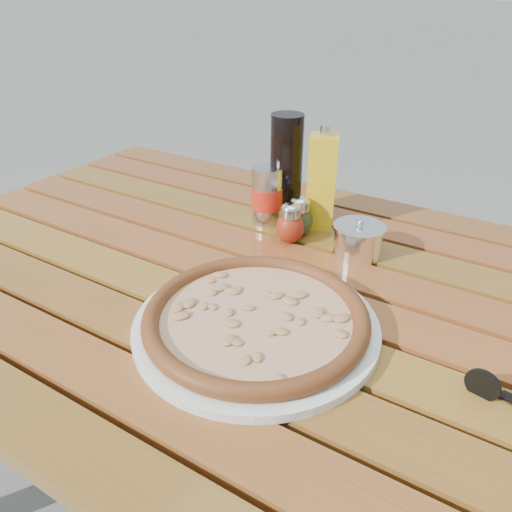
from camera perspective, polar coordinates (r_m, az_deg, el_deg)
The scene contains 10 objects.
table at distance 0.91m, azimuth -0.67°, elevation -6.35°, with size 1.40×0.90×0.75m.
plate at distance 0.74m, azimuth 0.00°, elevation -7.94°, with size 0.36×0.36×0.01m, color white.
pizza at distance 0.73m, azimuth 0.00°, elevation -6.96°, with size 0.39×0.39×0.03m.
pepper_shaker at distance 0.96m, azimuth 3.95°, elevation 3.71°, with size 0.06×0.06×0.08m.
oregano_shaker at distance 0.99m, azimuth 4.97°, elevation 4.48°, with size 0.06×0.06×0.08m.
dark_bottle at distance 1.04m, azimuth 3.47°, elevation 9.97°, with size 0.07×0.07×0.22m, color black.
soda_can at distance 1.04m, azimuth 1.32°, elevation 6.95°, with size 0.08×0.08×0.12m.
olive_oil_cruet at distance 1.01m, azimuth 7.55°, elevation 8.41°, with size 0.07×0.07×0.21m.
parmesan_tin at distance 0.94m, azimuth 11.60°, elevation 1.83°, with size 0.13×0.13×0.07m.
sunglasses at distance 0.69m, azimuth 27.02°, elevation -14.25°, with size 0.11×0.04×0.04m.
Camera 1 is at (0.40, -0.62, 1.21)m, focal length 35.00 mm.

